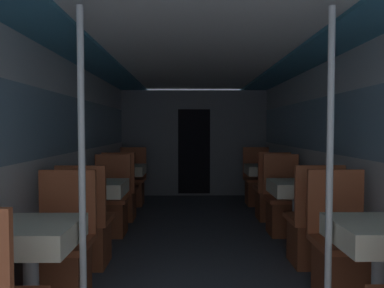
% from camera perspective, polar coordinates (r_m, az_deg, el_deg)
% --- Properties ---
extents(wall_left, '(0.05, 8.49, 2.11)m').
position_cam_1_polar(wall_left, '(4.53, -18.04, -0.85)').
color(wall_left, silver).
rests_on(wall_left, ground_plane).
extents(wall_right, '(0.05, 8.49, 2.11)m').
position_cam_1_polar(wall_right, '(4.60, 19.61, -0.82)').
color(wall_right, silver).
rests_on(wall_right, ground_plane).
extents(ceiling_panel, '(2.95, 8.49, 0.07)m').
position_cam_1_polar(ceiling_panel, '(4.39, 0.95, 12.91)').
color(ceiling_panel, white).
rests_on(ceiling_panel, wall_left).
extents(bulkhead_far, '(2.89, 0.09, 2.11)m').
position_cam_1_polar(bulkhead_far, '(7.51, 0.31, 0.11)').
color(bulkhead_far, slate).
rests_on(bulkhead_far, ground_plane).
extents(dining_table_left_0, '(0.58, 0.58, 0.76)m').
position_cam_1_polar(dining_table_left_0, '(2.64, -23.40, -13.42)').
color(dining_table_left_0, '#4C4C51').
rests_on(dining_table_left_0, ground_plane).
extents(chair_left_far_0, '(0.46, 0.46, 1.01)m').
position_cam_1_polar(chair_left_far_0, '(3.23, -19.35, -16.67)').
color(chair_left_far_0, brown).
rests_on(chair_left_far_0, ground_plane).
extents(support_pole_left_0, '(0.04, 0.04, 2.11)m').
position_cam_1_polar(support_pole_left_0, '(2.45, -16.42, -4.67)').
color(support_pole_left_0, silver).
rests_on(support_pole_left_0, ground_plane).
extents(dining_table_left_1, '(0.58, 0.58, 0.76)m').
position_cam_1_polar(dining_table_left_1, '(4.35, -13.90, -7.07)').
color(dining_table_left_1, '#4C4C51').
rests_on(dining_table_left_1, ground_plane).
extents(chair_left_near_1, '(0.46, 0.46, 1.01)m').
position_cam_1_polar(chair_left_near_1, '(3.90, -15.76, -13.26)').
color(chair_left_near_1, brown).
rests_on(chair_left_near_1, ground_plane).
extents(chair_left_far_1, '(0.46, 0.46, 1.01)m').
position_cam_1_polar(chair_left_far_1, '(4.94, -12.37, -9.90)').
color(chair_left_far_1, brown).
rests_on(chair_left_far_1, ground_plane).
extents(dining_table_left_2, '(0.58, 0.58, 0.76)m').
position_cam_1_polar(dining_table_left_2, '(6.13, -9.92, -4.28)').
color(dining_table_left_2, '#4C4C51').
rests_on(dining_table_left_2, ground_plane).
extents(chair_left_near_2, '(0.46, 0.46, 1.01)m').
position_cam_1_polar(chair_left_near_2, '(5.65, -10.81, -8.32)').
color(chair_left_near_2, brown).
rests_on(chair_left_near_2, ground_plane).
extents(chair_left_far_2, '(0.46, 0.46, 1.01)m').
position_cam_1_polar(chair_left_far_2, '(6.71, -9.13, -6.60)').
color(chair_left_far_2, brown).
rests_on(chair_left_far_2, ground_plane).
extents(dining_table_right_0, '(0.58, 0.58, 0.76)m').
position_cam_1_polar(dining_table_right_0, '(2.73, 26.74, -12.95)').
color(dining_table_right_0, '#4C4C51').
rests_on(dining_table_right_0, ground_plane).
extents(chair_right_far_0, '(0.46, 0.46, 1.01)m').
position_cam_1_polar(chair_right_far_0, '(3.30, 22.09, -16.27)').
color(chair_right_far_0, brown).
rests_on(chair_right_far_0, ground_plane).
extents(support_pole_right_0, '(0.04, 0.04, 2.11)m').
position_cam_1_polar(support_pole_right_0, '(2.52, 20.22, -4.53)').
color(support_pole_right_0, silver).
rests_on(support_pole_right_0, ground_plane).
extents(dining_table_right_1, '(0.58, 0.58, 0.76)m').
position_cam_1_polar(dining_table_right_1, '(4.40, 15.67, -6.97)').
color(dining_table_right_1, '#4C4C51').
rests_on(dining_table_right_1, ground_plane).
extents(chair_right_near_1, '(0.46, 0.46, 1.01)m').
position_cam_1_polar(chair_right_near_1, '(3.96, 17.87, -13.03)').
color(chair_right_near_1, brown).
rests_on(chair_right_near_1, ground_plane).
extents(chair_right_far_1, '(0.46, 0.46, 1.01)m').
position_cam_1_polar(chair_right_far_1, '(4.99, 13.84, -9.79)').
color(chair_right_far_1, brown).
rests_on(chair_right_far_1, ground_plane).
extents(dining_table_right_2, '(0.58, 0.58, 0.76)m').
position_cam_1_polar(dining_table_right_2, '(6.17, 10.90, -4.25)').
color(dining_table_right_2, '#4C4C51').
rests_on(dining_table_right_2, ground_plane).
extents(chair_right_near_2, '(0.46, 0.46, 1.01)m').
position_cam_1_polar(chair_right_near_2, '(5.69, 11.98, -8.25)').
color(chair_right_near_2, brown).
rests_on(chair_right_near_2, ground_plane).
extents(chair_right_far_2, '(0.46, 0.46, 1.01)m').
position_cam_1_polar(chair_right_far_2, '(6.75, 9.95, -6.55)').
color(chair_right_far_2, brown).
rests_on(chair_right_far_2, ground_plane).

